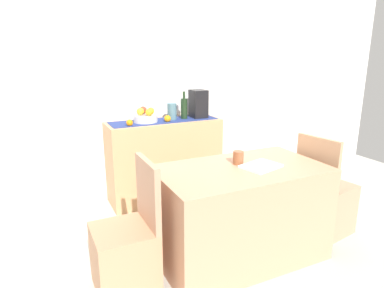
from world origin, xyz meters
name	(u,v)px	position (x,y,z in m)	size (l,w,h in m)	color
ground_plane	(215,234)	(0.00, 0.00, -0.01)	(6.40, 6.40, 0.02)	beige
room_wall_rear	(165,73)	(0.00, 1.18, 1.35)	(6.40, 0.06, 2.70)	silver
sideboard_console	(165,160)	(-0.12, 0.92, 0.44)	(1.20, 0.42, 0.87)	tan
table_runner	(164,121)	(-0.12, 0.92, 0.88)	(1.13, 0.32, 0.01)	navy
fruit_bowl	(146,118)	(-0.32, 0.92, 0.92)	(0.25, 0.25, 0.07)	silver
apple_left	(149,112)	(-0.31, 0.84, 0.99)	(0.07, 0.07, 0.07)	gold
apple_front	(143,110)	(-0.33, 0.98, 0.99)	(0.08, 0.08, 0.08)	#A83723
apple_upper	(140,112)	(-0.38, 0.92, 0.99)	(0.07, 0.07, 0.07)	gold
apple_right	(151,111)	(-0.26, 0.92, 0.99)	(0.07, 0.07, 0.07)	gold
wine_bottle	(184,108)	(0.11, 0.92, 0.99)	(0.07, 0.07, 0.30)	#1D331B
coffee_maker	(198,104)	(0.28, 0.92, 1.03)	(0.16, 0.18, 0.31)	black
ceramic_vase	(172,112)	(-0.03, 0.92, 0.96)	(0.10, 0.10, 0.18)	slate
orange_loose_near_bowl	(130,123)	(-0.52, 0.82, 0.91)	(0.07, 0.07, 0.07)	orange
orange_loose_end	(167,119)	(-0.11, 0.84, 0.91)	(0.07, 0.07, 0.07)	orange
dining_table	(240,213)	(0.00, -0.37, 0.37)	(1.27, 0.72, 0.74)	tan
open_book	(261,166)	(0.13, -0.43, 0.75)	(0.28, 0.21, 0.02)	white
coffee_cup	(238,158)	(0.02, -0.29, 0.79)	(0.08, 0.08, 0.10)	brown
chair_near_window	(127,253)	(-0.90, -0.37, 0.27)	(0.40, 0.40, 0.90)	tan
chair_by_corner	(324,204)	(0.90, -0.37, 0.27)	(0.46, 0.46, 0.90)	tan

